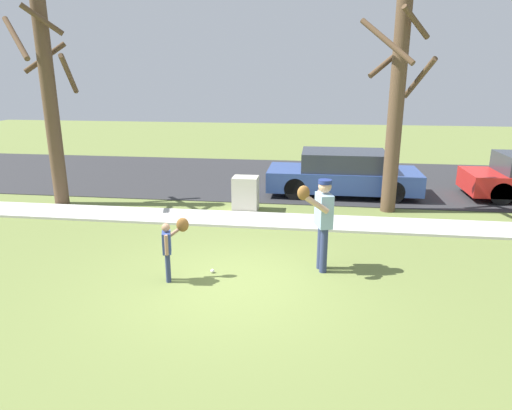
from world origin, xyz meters
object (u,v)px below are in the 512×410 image
object	(u,v)px
street_tree_far	(50,100)
person_adult	(322,215)
person_child	(171,242)
baseball	(212,271)
parked_wagon_blue	(343,174)
street_tree_near	(396,104)
utility_cabinet	(246,194)

from	to	relation	value
street_tree_far	person_adult	bearing A→B (deg)	-26.39
person_adult	street_tree_far	bearing A→B (deg)	-43.61
person_child	baseball	distance (m)	1.01
person_child	parked_wagon_blue	world-z (taller)	parked_wagon_blue
person_child	street_tree_far	world-z (taller)	street_tree_far
person_adult	person_child	world-z (taller)	person_adult
person_child	street_tree_near	bearing A→B (deg)	30.81
person_child	baseball	size ratio (longest dim) A/B	15.09
person_adult	utility_cabinet	world-z (taller)	person_adult
person_child	utility_cabinet	distance (m)	4.51
baseball	utility_cabinet	distance (m)	4.10
person_child	baseball	xyz separation A→B (m)	(0.64, 0.38, -0.68)
utility_cabinet	street_tree_far	distance (m)	5.82
person_child	utility_cabinet	bearing A→B (deg)	64.95
person_child	parked_wagon_blue	bearing A→B (deg)	46.00
street_tree_far	parked_wagon_blue	world-z (taller)	street_tree_far
person_adult	utility_cabinet	size ratio (longest dim) A/B	1.88
baseball	street_tree_far	size ratio (longest dim) A/B	0.01
person_child	utility_cabinet	world-z (taller)	person_child
person_adult	person_child	size ratio (longest dim) A/B	1.56
parked_wagon_blue	person_child	bearing A→B (deg)	-116.77
street_tree_near	street_tree_far	world-z (taller)	street_tree_far
baseball	street_tree_far	xyz separation A→B (m)	(-5.31, 3.99, 2.86)
person_child	utility_cabinet	xyz separation A→B (m)	(0.61, 4.46, -0.25)
baseball	utility_cabinet	world-z (taller)	utility_cabinet
person_adult	person_child	xyz separation A→B (m)	(-2.61, -0.76, -0.37)
baseball	parked_wagon_blue	bearing A→B (deg)	66.66
person_adult	baseball	size ratio (longest dim) A/B	23.56
person_child	street_tree_near	world-z (taller)	street_tree_near
person_adult	utility_cabinet	distance (m)	4.26
baseball	utility_cabinet	size ratio (longest dim) A/B	0.08
baseball	parked_wagon_blue	size ratio (longest dim) A/B	0.02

